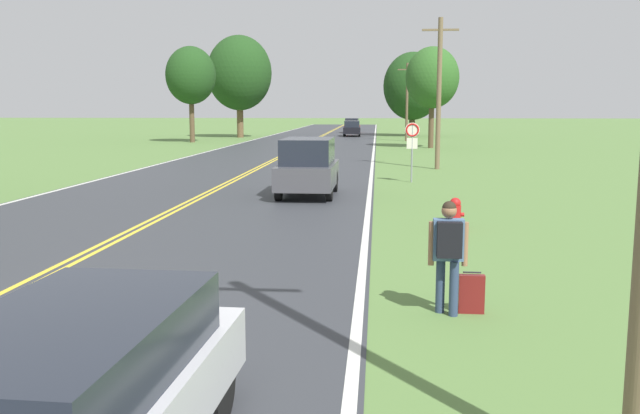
{
  "coord_description": "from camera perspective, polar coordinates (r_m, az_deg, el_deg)",
  "views": [
    {
      "loc": [
        6.09,
        -6.71,
        3.06
      ],
      "look_at": [
        4.83,
        8.18,
        0.87
      ],
      "focal_mm": 38.0,
      "sensor_mm": 36.0,
      "label": 1
    }
  ],
  "objects": [
    {
      "name": "hitchhiker_person",
      "position": [
        10.16,
        10.76,
        -3.25
      ],
      "size": [
        0.58,
        0.42,
        1.71
      ],
      "rotation": [
        0.0,
        0.0,
        1.56
      ],
      "color": "navy",
      "rests_on": "ground"
    },
    {
      "name": "suitcase",
      "position": [
        10.51,
        12.63,
        -7.15
      ],
      "size": [
        0.39,
        0.14,
        0.64
      ],
      "rotation": [
        0.0,
        0.0,
        1.56
      ],
      "color": "maroon",
      "rests_on": "ground"
    },
    {
      "name": "fire_hydrant",
      "position": [
        17.59,
        11.3,
        -0.5
      ],
      "size": [
        0.46,
        0.3,
        0.81
      ],
      "color": "red",
      "rests_on": "ground"
    },
    {
      "name": "traffic_sign",
      "position": [
        28.25,
        7.77,
        5.82
      ],
      "size": [
        0.6,
        0.1,
        2.47
      ],
      "color": "gray",
      "rests_on": "ground"
    },
    {
      "name": "utility_pole_midground",
      "position": [
        34.66,
        9.99,
        9.57
      ],
      "size": [
        1.8,
        0.24,
        7.47
      ],
      "color": "brown",
      "rests_on": "ground"
    },
    {
      "name": "utility_pole_far",
      "position": [
        63.94,
        7.34,
        8.87
      ],
      "size": [
        1.8,
        0.24,
        7.16
      ],
      "color": "brown",
      "rests_on": "ground"
    },
    {
      "name": "tree_left_verge",
      "position": [
        75.17,
        7.82,
        10.05
      ],
      "size": [
        6.35,
        6.35,
        9.07
      ],
      "color": "#473828",
      "rests_on": "ground"
    },
    {
      "name": "tree_behind_sign",
      "position": [
        62.18,
        -10.83,
        10.81
      ],
      "size": [
        4.43,
        4.43,
        8.48
      ],
      "color": "brown",
      "rests_on": "ground"
    },
    {
      "name": "tree_mid_treeline",
      "position": [
        71.81,
        -6.81,
        11.13
      ],
      "size": [
        6.68,
        6.68,
        10.49
      ],
      "color": "brown",
      "rests_on": "ground"
    },
    {
      "name": "tree_far_back",
      "position": [
        53.22,
        9.43,
        10.67
      ],
      "size": [
        4.07,
        4.07,
        7.7
      ],
      "color": "brown",
      "rests_on": "ground"
    },
    {
      "name": "car_silver_suv_nearest",
      "position": [
        5.9,
        -20.14,
        -14.75
      ],
      "size": [
        1.95,
        4.36,
        1.47
      ],
      "rotation": [
        0.0,
        0.0,
        -1.6
      ],
      "color": "black",
      "rests_on": "ground"
    },
    {
      "name": "car_dark_grey_suv_mid_near",
      "position": [
        23.67,
        -1.02,
        3.47
      ],
      "size": [
        1.92,
        4.19,
        2.02
      ],
      "rotation": [
        0.0,
        0.0,
        -1.57
      ],
      "color": "black",
      "rests_on": "ground"
    },
    {
      "name": "car_black_suv_mid_far",
      "position": [
        74.31,
        2.71,
        6.66
      ],
      "size": [
        1.95,
        4.71,
        1.68
      ],
      "rotation": [
        0.0,
        0.0,
        -1.55
      ],
      "color": "black",
      "rests_on": "ground"
    },
    {
      "name": "car_red_van_receding",
      "position": [
        84.49,
        2.73,
        6.9
      ],
      "size": [
        1.89,
        4.53,
        1.8
      ],
      "rotation": [
        0.0,
        0.0,
        -1.6
      ],
      "color": "black",
      "rests_on": "ground"
    }
  ]
}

